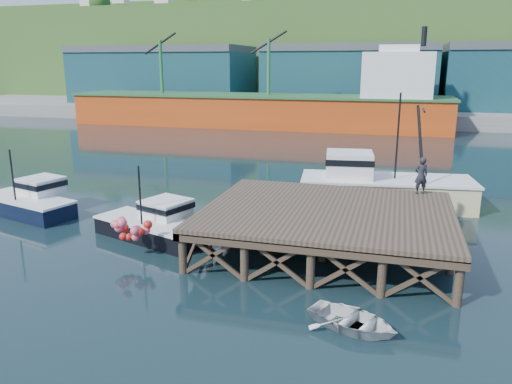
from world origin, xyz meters
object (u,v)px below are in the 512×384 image
(trawler, at_px, (383,183))
(dockworker, at_px, (421,176))
(boat_navy, at_px, (30,201))
(dinghy, at_px, (353,320))
(boat_black, at_px, (155,224))

(trawler, distance_m, dockworker, 5.34)
(trawler, height_order, dockworker, trawler)
(boat_navy, xyz_separation_m, trawler, (20.84, 7.84, 0.67))
(trawler, xyz_separation_m, dinghy, (-0.33, -16.46, -1.17))
(dockworker, bearing_deg, dinghy, 58.77)
(boat_black, xyz_separation_m, trawler, (11.44, 9.61, 0.76))
(trawler, distance_m, dinghy, 16.50)
(boat_navy, bearing_deg, trawler, 36.09)
(boat_black, distance_m, trawler, 14.96)
(boat_navy, height_order, trawler, trawler)
(boat_black, bearing_deg, dinghy, -12.46)
(boat_navy, relative_size, dinghy, 2.16)
(dockworker, bearing_deg, boat_black, 0.60)
(boat_navy, xyz_separation_m, dinghy, (20.52, -8.62, -0.50))
(boat_black, xyz_separation_m, dinghy, (11.11, -6.84, -0.40))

